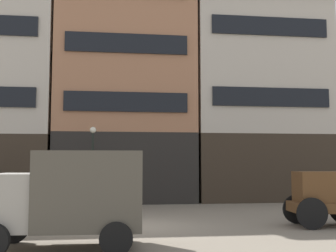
{
  "coord_description": "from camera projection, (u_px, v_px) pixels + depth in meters",
  "views": [
    {
      "loc": [
        -0.66,
        -15.02,
        2.33
      ],
      "look_at": [
        1.51,
        2.15,
        3.85
      ],
      "focal_mm": 43.85,
      "sensor_mm": 36.0,
      "label": 1
    }
  ],
  "objects": [
    {
      "name": "ground_plane",
      "position": [
        134.0,
        227.0,
        14.73
      ],
      "size": [
        120.0,
        120.0,
        0.0
      ],
      "primitive_type": "plane",
      "color": "slate"
    },
    {
      "name": "building_center_left",
      "position": [
        126.0,
        58.0,
        26.1
      ],
      "size": [
        8.64,
        6.69,
        17.78
      ],
      "color": "black",
      "rests_on": "ground_plane"
    },
    {
      "name": "building_center_right",
      "position": [
        254.0,
        98.0,
        26.94
      ],
      "size": [
        8.86,
        6.69,
        12.93
      ],
      "color": "#33281E",
      "rests_on": "ground_plane"
    },
    {
      "name": "cargo_wagon",
      "position": [
        329.0,
        194.0,
        14.94
      ],
      "size": [
        3.0,
        1.7,
        1.98
      ],
      "color": "brown",
      "rests_on": "ground_plane"
    },
    {
      "name": "delivery_truck_far",
      "position": [
        68.0,
        195.0,
        11.13
      ],
      "size": [
        4.41,
        2.26,
        2.62
      ],
      "color": "gray",
      "rests_on": "ground_plane"
    },
    {
      "name": "streetlamp_curbside",
      "position": [
        93.0,
        155.0,
        20.83
      ],
      "size": [
        0.32,
        0.32,
        4.12
      ],
      "color": "black",
      "rests_on": "ground_plane"
    },
    {
      "name": "fire_hydrant_curbside",
      "position": [
        133.0,
        200.0,
        20.48
      ],
      "size": [
        0.24,
        0.24,
        0.83
      ],
      "color": "maroon",
      "rests_on": "ground_plane"
    }
  ]
}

